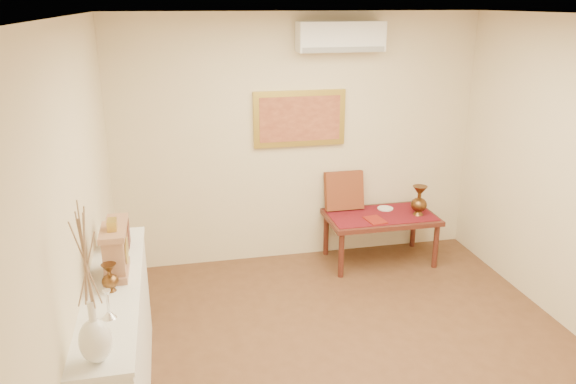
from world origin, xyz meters
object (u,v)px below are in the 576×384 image
object	(u,v)px
brass_urn_tall	(419,197)
display_ledge	(119,347)
white_vase	(88,285)
mantel_clock	(115,251)
low_table	(381,221)
wooden_chest	(119,233)

from	to	relation	value
brass_urn_tall	display_ledge	world-z (taller)	display_ledge
brass_urn_tall	display_ledge	xyz separation A→B (m)	(-3.07, -1.79, -0.27)
brass_urn_tall	white_vase	bearing A→B (deg)	-139.22
mantel_clock	low_table	distance (m)	3.24
white_vase	mantel_clock	size ratio (longest dim) A/B	2.22
white_vase	low_table	bearing A→B (deg)	45.69
white_vase	wooden_chest	world-z (taller)	white_vase
mantel_clock	low_table	xyz separation A→B (m)	(2.65, 1.73, -0.67)
white_vase	low_table	size ratio (longest dim) A/B	0.76
wooden_chest	low_table	bearing A→B (deg)	25.33
display_ledge	wooden_chest	world-z (taller)	wooden_chest
mantel_clock	low_table	bearing A→B (deg)	33.14
display_ledge	brass_urn_tall	bearing A→B (deg)	30.21
brass_urn_tall	mantel_clock	world-z (taller)	mantel_clock
display_ledge	wooden_chest	size ratio (longest dim) A/B	8.28
wooden_chest	mantel_clock	bearing A→B (deg)	-88.37
mantel_clock	white_vase	bearing A→B (deg)	-91.85
brass_urn_tall	mantel_clock	distance (m)	3.48
white_vase	mantel_clock	xyz separation A→B (m)	(0.03, 1.02, -0.28)
white_vase	low_table	distance (m)	3.96
white_vase	display_ledge	world-z (taller)	white_vase
white_vase	display_ledge	size ratio (longest dim) A/B	0.45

